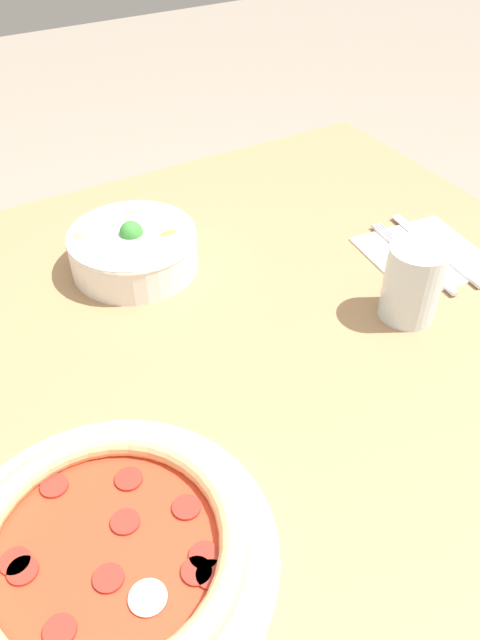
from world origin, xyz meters
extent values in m
cube|color=#99724C|center=(0.00, 0.00, 0.72)|extent=(1.11, 0.99, 0.03)
cylinder|color=olive|center=(0.48, 0.42, 0.35)|extent=(0.06, 0.06, 0.71)
cylinder|color=white|center=(-0.19, -0.15, 0.74)|extent=(0.30, 0.30, 0.01)
torus|color=#DBB77A|center=(-0.19, -0.15, 0.76)|extent=(0.25, 0.25, 0.03)
cylinder|color=red|center=(-0.19, -0.15, 0.75)|extent=(0.21, 0.21, 0.01)
cylinder|color=maroon|center=(-0.21, -0.06, 0.76)|extent=(0.03, 0.03, 0.00)
cylinder|color=maroon|center=(-0.20, -0.17, 0.76)|extent=(0.03, 0.03, 0.00)
cylinder|color=maroon|center=(-0.24, -0.19, 0.76)|extent=(0.03, 0.03, 0.00)
cylinder|color=maroon|center=(-0.26, -0.13, 0.76)|extent=(0.03, 0.03, 0.00)
cylinder|color=maroon|center=(-0.12, -0.19, 0.76)|extent=(0.03, 0.03, 0.00)
cylinder|color=maroon|center=(-0.13, -0.20, 0.76)|extent=(0.03, 0.03, 0.00)
cylinder|color=maroon|center=(-0.11, -0.14, 0.76)|extent=(0.03, 0.03, 0.00)
cylinder|color=maroon|center=(-0.26, -0.12, 0.76)|extent=(0.03, 0.03, 0.00)
cylinder|color=maroon|center=(-0.12, -0.21, 0.76)|extent=(0.03, 0.03, 0.00)
cylinder|color=maroon|center=(-0.16, -0.13, 0.76)|extent=(0.03, 0.03, 0.00)
cylinder|color=maroon|center=(-0.14, -0.09, 0.76)|extent=(0.03, 0.03, 0.00)
ellipsoid|color=silver|center=(-0.17, -0.20, 0.76)|extent=(0.03, 0.03, 0.01)
cylinder|color=white|center=(0.00, 0.24, 0.77)|extent=(0.17, 0.17, 0.06)
torus|color=white|center=(0.00, 0.24, 0.79)|extent=(0.18, 0.18, 0.01)
ellipsoid|color=tan|center=(0.02, 0.28, 0.79)|extent=(0.04, 0.04, 0.02)
ellipsoid|color=#998466|center=(-0.06, 0.27, 0.79)|extent=(0.03, 0.04, 0.02)
ellipsoid|color=tan|center=(0.04, 0.24, 0.78)|extent=(0.04, 0.03, 0.02)
ellipsoid|color=#998466|center=(0.02, 0.30, 0.79)|extent=(0.04, 0.04, 0.02)
ellipsoid|color=tan|center=(-0.05, 0.25, 0.79)|extent=(0.04, 0.04, 0.02)
ellipsoid|color=tan|center=(0.00, 0.24, 0.79)|extent=(0.04, 0.04, 0.02)
ellipsoid|color=#998466|center=(0.05, 0.27, 0.78)|extent=(0.04, 0.03, 0.02)
sphere|color=#388433|center=(0.00, 0.24, 0.80)|extent=(0.03, 0.03, 0.03)
ellipsoid|color=yellow|center=(0.04, 0.22, 0.79)|extent=(0.04, 0.02, 0.02)
cube|color=white|center=(0.37, 0.07, 0.74)|extent=(0.17, 0.17, 0.00)
cube|color=silver|center=(0.34, 0.04, 0.74)|extent=(0.02, 0.13, 0.00)
cube|color=silver|center=(0.36, 0.13, 0.74)|extent=(0.01, 0.06, 0.00)
cube|color=silver|center=(0.35, 0.13, 0.74)|extent=(0.01, 0.06, 0.00)
cube|color=silver|center=(0.35, 0.13, 0.74)|extent=(0.01, 0.06, 0.00)
cube|color=silver|center=(0.35, 0.13, 0.74)|extent=(0.01, 0.06, 0.00)
cube|color=silver|center=(0.38, 0.01, 0.74)|extent=(0.02, 0.08, 0.01)
cube|color=silver|center=(0.39, 0.10, 0.74)|extent=(0.02, 0.12, 0.00)
cylinder|color=silver|center=(0.26, -0.02, 0.79)|extent=(0.07, 0.07, 0.10)
camera|label=1|loc=(-0.22, -0.44, 1.25)|focal=35.00mm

